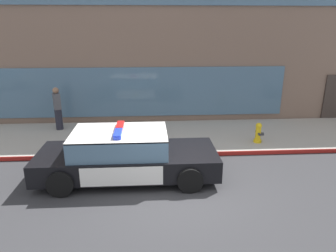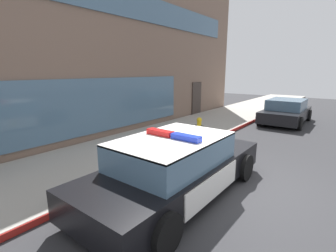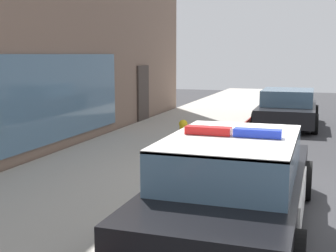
{
  "view_description": "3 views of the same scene",
  "coord_description": "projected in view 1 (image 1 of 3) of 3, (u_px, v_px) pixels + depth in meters",
  "views": [
    {
      "loc": [
        -0.68,
        -7.24,
        4.17
      ],
      "look_at": [
        -0.1,
        2.06,
        1.12
      ],
      "focal_mm": 33.06,
      "sensor_mm": 36.0,
      "label": 1
    },
    {
      "loc": [
        -5.54,
        -2.15,
        2.76
      ],
      "look_at": [
        -0.45,
        1.79,
        1.31
      ],
      "focal_mm": 26.1,
      "sensor_mm": 36.0,
      "label": 2
    },
    {
      "loc": [
        -7.72,
        -0.29,
        2.5
      ],
      "look_at": [
        0.83,
        2.56,
        1.09
      ],
      "focal_mm": 49.07,
      "sensor_mm": 36.0,
      "label": 3
    }
  ],
  "objects": [
    {
      "name": "ground",
      "position": [
        177.0,
        190.0,
        8.2
      ],
      "size": [
        48.0,
        48.0,
        0.0
      ],
      "primitive_type": "plane",
      "color": "#303033"
    },
    {
      "name": "sidewalk",
      "position": [
        167.0,
        136.0,
        11.94
      ],
      "size": [
        48.0,
        3.56,
        0.15
      ],
      "primitive_type": "cube",
      "color": "#A39E93",
      "rests_on": "ground"
    },
    {
      "name": "curb_red_paint",
      "position": [
        171.0,
        155.0,
        10.24
      ],
      "size": [
        28.8,
        0.04,
        0.14
      ],
      "primitive_type": "cube",
      "color": "maroon",
      "rests_on": "ground"
    },
    {
      "name": "storefront_building",
      "position": [
        187.0,
        32.0,
        16.79
      ],
      "size": [
        20.46,
        8.9,
        7.58
      ],
      "color": "#7A6051",
      "rests_on": "ground"
    },
    {
      "name": "police_cruiser",
      "position": [
        125.0,
        155.0,
        8.71
      ],
      "size": [
        5.01,
        2.13,
        1.49
      ],
      "rotation": [
        0.0,
        0.0,
        0.0
      ],
      "color": "black",
      "rests_on": "ground"
    },
    {
      "name": "fire_hydrant",
      "position": [
        258.0,
        133.0,
        11.03
      ],
      "size": [
        0.34,
        0.39,
        0.73
      ],
      "color": "gold",
      "rests_on": "sidewalk"
    },
    {
      "name": "pedestrian_on_sidewalk",
      "position": [
        58.0,
        109.0,
        12.27
      ],
      "size": [
        0.39,
        0.47,
        1.71
      ],
      "rotation": [
        0.0,
        0.0,
        3.52
      ],
      "color": "#23232D",
      "rests_on": "sidewalk"
    }
  ]
}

